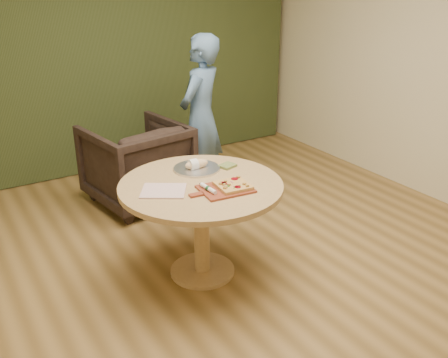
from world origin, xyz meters
name	(u,v)px	position (x,y,z in m)	size (l,w,h in m)	color
room_shell	(254,102)	(0.00, 0.00, 1.40)	(5.04, 6.04, 2.84)	olive
curtain	(100,46)	(0.00, 2.90, 1.40)	(4.80, 0.14, 2.78)	#293518
pedestal_table	(201,201)	(-0.19, 0.37, 0.61)	(1.18, 1.18, 0.75)	tan
pizza_paddle	(224,189)	(-0.11, 0.17, 0.76)	(0.46, 0.31, 0.01)	brown
flatbread_pizza	(233,185)	(-0.05, 0.16, 0.78)	(0.24, 0.24, 0.04)	tan
cutlery_roll	(208,188)	(-0.22, 0.20, 0.78)	(0.04, 0.20, 0.03)	white
newspaper	(164,191)	(-0.48, 0.38, 0.76)	(0.30, 0.25, 0.01)	white
serving_tray	(197,168)	(-0.08, 0.62, 0.76)	(0.36, 0.36, 0.02)	silver
bread_roll	(196,164)	(-0.09, 0.62, 0.79)	(0.19, 0.09, 0.09)	beige
green_packet	(227,166)	(0.14, 0.53, 0.76)	(0.12, 0.10, 0.02)	#4E5E2A
armchair	(136,159)	(-0.10, 1.83, 0.44)	(0.86, 0.81, 0.89)	black
person_standing	(201,117)	(0.56, 1.69, 0.81)	(0.59, 0.39, 1.62)	#4D6F97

